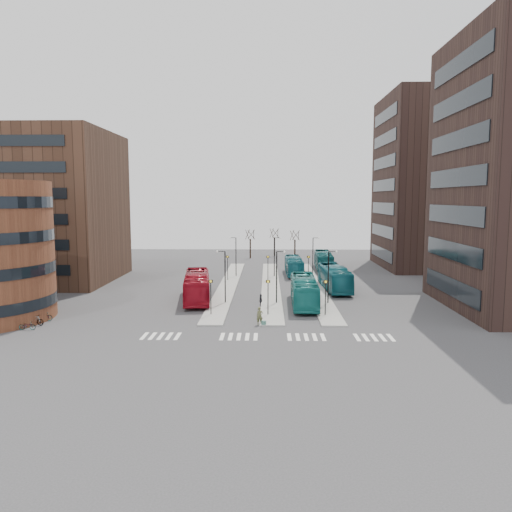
{
  "coord_description": "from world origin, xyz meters",
  "views": [
    {
      "loc": [
        1.54,
        -39.29,
        12.31
      ],
      "look_at": [
        0.08,
        23.34,
        5.0
      ],
      "focal_mm": 35.0,
      "sensor_mm": 36.0,
      "label": 1
    }
  ],
  "objects_px": {
    "commuter_b": "(261,301)",
    "commuter_c": "(298,301)",
    "red_bus": "(197,286)",
    "commuter_a": "(196,299)",
    "traveller": "(260,316)",
    "bicycle_near": "(27,326)",
    "bicycle_mid": "(35,320)",
    "teal_bus_c": "(334,278)",
    "teal_bus_d": "(324,261)",
    "bicycle_far": "(43,317)",
    "teal_bus_a": "(304,291)",
    "teal_bus_b": "(294,266)",
    "suitcase": "(264,323)"
  },
  "relations": [
    {
      "from": "teal_bus_a",
      "to": "teal_bus_b",
      "type": "distance_m",
      "value": 22.8
    },
    {
      "from": "commuter_a",
      "to": "bicycle_near",
      "type": "height_order",
      "value": "commuter_a"
    },
    {
      "from": "red_bus",
      "to": "bicycle_near",
      "type": "xyz_separation_m",
      "value": [
        -14.05,
        -13.83,
        -1.31
      ]
    },
    {
      "from": "red_bus",
      "to": "bicycle_mid",
      "type": "relative_size",
      "value": 6.92
    },
    {
      "from": "teal_bus_c",
      "to": "bicycle_far",
      "type": "xyz_separation_m",
      "value": [
        -31.55,
        -18.03,
        -1.16
      ]
    },
    {
      "from": "teal_bus_a",
      "to": "teal_bus_b",
      "type": "xyz_separation_m",
      "value": [
        0.03,
        22.8,
        -0.19
      ]
    },
    {
      "from": "suitcase",
      "to": "teal_bus_d",
      "type": "relative_size",
      "value": 0.05
    },
    {
      "from": "commuter_c",
      "to": "bicycle_mid",
      "type": "bearing_deg",
      "value": -56.71
    },
    {
      "from": "suitcase",
      "to": "red_bus",
      "type": "distance_m",
      "value": 14.52
    },
    {
      "from": "bicycle_near",
      "to": "commuter_c",
      "type": "bearing_deg",
      "value": -71.62
    },
    {
      "from": "traveller",
      "to": "commuter_c",
      "type": "height_order",
      "value": "traveller"
    },
    {
      "from": "commuter_a",
      "to": "bicycle_near",
      "type": "relative_size",
      "value": 1.05
    },
    {
      "from": "commuter_c",
      "to": "red_bus",
      "type": "bearing_deg",
      "value": -93.09
    },
    {
      "from": "teal_bus_a",
      "to": "traveller",
      "type": "bearing_deg",
      "value": -117.46
    },
    {
      "from": "suitcase",
      "to": "commuter_a",
      "type": "relative_size",
      "value": 0.32
    },
    {
      "from": "traveller",
      "to": "commuter_b",
      "type": "distance_m",
      "value": 7.91
    },
    {
      "from": "red_bus",
      "to": "teal_bus_b",
      "type": "bearing_deg",
      "value": 50.72
    },
    {
      "from": "teal_bus_b",
      "to": "teal_bus_c",
      "type": "relative_size",
      "value": 0.89
    },
    {
      "from": "red_bus",
      "to": "commuter_a",
      "type": "distance_m",
      "value": 3.48
    },
    {
      "from": "suitcase",
      "to": "commuter_a",
      "type": "height_order",
      "value": "commuter_a"
    },
    {
      "from": "teal_bus_c",
      "to": "commuter_b",
      "type": "distance_m",
      "value": 14.75
    },
    {
      "from": "red_bus",
      "to": "traveller",
      "type": "bearing_deg",
      "value": -63.3
    },
    {
      "from": "commuter_c",
      "to": "suitcase",
      "type": "bearing_deg",
      "value": -9.79
    },
    {
      "from": "teal_bus_c",
      "to": "traveller",
      "type": "xyz_separation_m",
      "value": [
        -9.76,
        -18.93,
        -0.76
      ]
    },
    {
      "from": "bicycle_far",
      "to": "commuter_a",
      "type": "bearing_deg",
      "value": -79.42
    },
    {
      "from": "teal_bus_d",
      "to": "commuter_a",
      "type": "height_order",
      "value": "teal_bus_d"
    },
    {
      "from": "teal_bus_c",
      "to": "traveller",
      "type": "bearing_deg",
      "value": -120.53
    },
    {
      "from": "teal_bus_d",
      "to": "bicycle_far",
      "type": "distance_m",
      "value": 49.19
    },
    {
      "from": "teal_bus_c",
      "to": "traveller",
      "type": "relative_size",
      "value": 6.68
    },
    {
      "from": "red_bus",
      "to": "teal_bus_d",
      "type": "height_order",
      "value": "red_bus"
    },
    {
      "from": "teal_bus_d",
      "to": "bicycle_far",
      "type": "relative_size",
      "value": 6.26
    },
    {
      "from": "teal_bus_b",
      "to": "commuter_b",
      "type": "relative_size",
      "value": 7.01
    },
    {
      "from": "teal_bus_c",
      "to": "traveller",
      "type": "distance_m",
      "value": 21.31
    },
    {
      "from": "teal_bus_a",
      "to": "traveller",
      "type": "height_order",
      "value": "teal_bus_a"
    },
    {
      "from": "traveller",
      "to": "commuter_b",
      "type": "relative_size",
      "value": 1.18
    },
    {
      "from": "teal_bus_c",
      "to": "commuter_c",
      "type": "distance_m",
      "value": 12.89
    },
    {
      "from": "commuter_a",
      "to": "bicycle_far",
      "type": "relative_size",
      "value": 0.9
    },
    {
      "from": "red_bus",
      "to": "teal_bus_a",
      "type": "height_order",
      "value": "red_bus"
    },
    {
      "from": "suitcase",
      "to": "teal_bus_c",
      "type": "distance_m",
      "value": 21.56
    },
    {
      "from": "commuter_b",
      "to": "commuter_c",
      "type": "xyz_separation_m",
      "value": [
        4.18,
        -0.57,
        0.06
      ]
    },
    {
      "from": "red_bus",
      "to": "bicycle_mid",
      "type": "height_order",
      "value": "red_bus"
    },
    {
      "from": "teal_bus_a",
      "to": "suitcase",
      "type": "bearing_deg",
      "value": -114.37
    },
    {
      "from": "bicycle_far",
      "to": "traveller",
      "type": "bearing_deg",
      "value": -108.5
    },
    {
      "from": "bicycle_near",
      "to": "bicycle_mid",
      "type": "relative_size",
      "value": 0.87
    },
    {
      "from": "suitcase",
      "to": "commuter_b",
      "type": "xyz_separation_m",
      "value": [
        -0.41,
        8.36,
        0.49
      ]
    },
    {
      "from": "bicycle_near",
      "to": "bicycle_mid",
      "type": "height_order",
      "value": "bicycle_mid"
    },
    {
      "from": "teal_bus_a",
      "to": "teal_bus_d",
      "type": "bearing_deg",
      "value": 80.53
    },
    {
      "from": "suitcase",
      "to": "bicycle_mid",
      "type": "xyz_separation_m",
      "value": [
        -22.2,
        -0.27,
        0.28
      ]
    },
    {
      "from": "teal_bus_c",
      "to": "commuter_c",
      "type": "xyz_separation_m",
      "value": [
        -5.58,
        -11.59,
        -0.83
      ]
    },
    {
      "from": "red_bus",
      "to": "teal_bus_d",
      "type": "distance_m",
      "value": 32.2
    }
  ]
}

